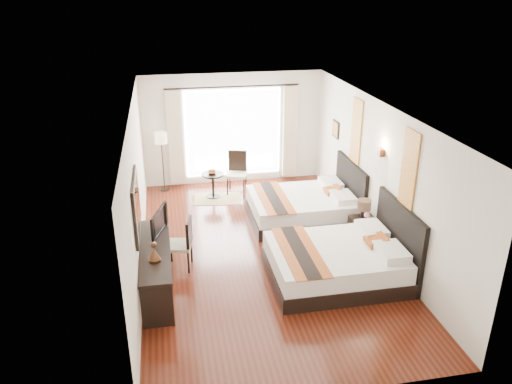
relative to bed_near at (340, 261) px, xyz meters
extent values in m
cube|color=#3D120B|center=(-1.15, 1.19, -0.34)|extent=(4.50, 7.50, 0.01)
cube|color=white|center=(-1.15, 1.19, 2.45)|extent=(4.50, 7.50, 0.02)
cube|color=silver|center=(1.10, 1.19, 1.06)|extent=(0.01, 7.50, 2.80)
cube|color=silver|center=(-3.39, 1.19, 1.06)|extent=(0.01, 7.50, 2.80)
cube|color=silver|center=(-1.15, 4.94, 1.06)|extent=(4.50, 0.01, 2.80)
cube|color=silver|center=(-1.15, -2.55, 1.06)|extent=(4.50, 0.01, 2.80)
cube|color=white|center=(-1.15, 4.92, 0.96)|extent=(2.40, 0.02, 2.20)
cube|color=white|center=(-1.15, 4.86, 0.96)|extent=(2.30, 0.02, 2.10)
cube|color=#C2BB97|center=(-2.60, 4.82, 0.94)|extent=(0.35, 0.14, 2.35)
cube|color=#C2BB97|center=(0.30, 4.82, 0.94)|extent=(0.35, 0.14, 2.35)
cube|color=maroon|center=(1.08, 0.00, 1.61)|extent=(0.03, 0.50, 1.35)
cube|color=maroon|center=(1.08, 2.36, 1.61)|extent=(0.03, 0.50, 1.35)
cube|color=#4B2B1B|center=(1.04, 1.03, 1.58)|extent=(0.10, 0.14, 0.14)
cube|color=black|center=(-3.37, 0.29, 1.21)|extent=(0.04, 1.25, 0.95)
cube|color=white|center=(-3.34, 0.29, 1.21)|extent=(0.01, 1.12, 0.82)
cube|color=black|center=(-0.11, 0.00, -0.20)|extent=(2.24, 1.75, 0.27)
cube|color=white|center=(-0.11, 0.00, 0.10)|extent=(2.18, 1.71, 0.33)
cube|color=black|center=(1.05, 0.00, 0.32)|extent=(0.08, 1.75, 1.31)
cube|color=maroon|center=(-0.74, 0.00, 0.27)|extent=(0.60, 1.81, 0.02)
cube|color=black|center=(-0.07, 2.36, -0.21)|extent=(2.16, 1.69, 0.26)
cube|color=white|center=(-0.07, 2.36, 0.08)|extent=(2.10, 1.65, 0.32)
cube|color=black|center=(1.05, 2.36, 0.29)|extent=(0.08, 1.69, 1.27)
cube|color=maroon|center=(-0.67, 2.36, 0.25)|extent=(0.58, 1.75, 0.02)
cube|color=black|center=(0.85, 1.03, -0.06)|extent=(0.47, 0.58, 0.56)
cylinder|color=black|center=(0.87, 1.15, 0.27)|extent=(0.11, 0.11, 0.22)
cylinder|color=#3C291C|center=(0.87, 1.15, 0.48)|extent=(0.27, 0.27, 0.20)
imported|color=black|center=(0.82, 0.88, 0.22)|extent=(0.13, 0.13, 0.12)
cube|color=black|center=(-3.14, 0.29, 0.04)|extent=(0.50, 2.20, 0.76)
imported|color=black|center=(-3.12, 0.84, 0.64)|extent=(0.35, 0.77, 0.45)
cube|color=beige|center=(-2.74, 0.88, 0.11)|extent=(0.54, 0.54, 0.06)
cube|color=black|center=(-2.54, 0.83, 0.38)|extent=(0.14, 0.42, 0.50)
cylinder|color=black|center=(-2.94, 4.64, -0.32)|extent=(0.22, 0.22, 0.03)
cylinder|color=#4B2B1B|center=(-2.94, 4.64, 0.32)|extent=(0.03, 0.03, 1.26)
cylinder|color=beige|center=(-2.94, 4.64, 1.02)|extent=(0.30, 0.30, 0.26)
cylinder|color=black|center=(-1.79, 3.97, -0.04)|extent=(0.52, 0.52, 0.60)
imported|color=#442818|center=(-1.81, 3.97, 0.29)|extent=(0.27, 0.27, 0.05)
cube|color=beige|center=(-1.19, 4.15, 0.14)|extent=(0.59, 0.59, 0.06)
cube|color=black|center=(-1.13, 4.35, 0.42)|extent=(0.44, 0.18, 0.53)
cube|color=#9F8B5F|center=(-1.71, 3.84, -0.33)|extent=(1.19, 0.88, 0.01)
camera|label=1|loc=(-2.84, -7.11, 4.48)|focal=35.00mm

